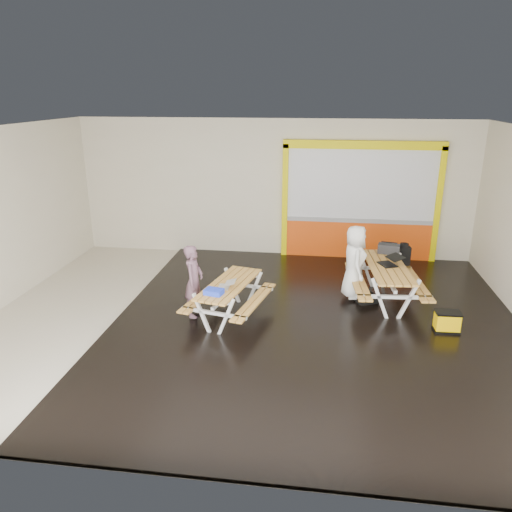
# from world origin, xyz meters

# --- Properties ---
(room) EXTENTS (10.02, 8.02, 3.52)m
(room) POSITION_xyz_m (0.00, 0.00, 1.75)
(room) COLOR beige
(room) RESTS_ON ground
(deck) EXTENTS (7.50, 7.98, 0.05)m
(deck) POSITION_xyz_m (1.25, 0.00, 0.03)
(deck) COLOR black
(deck) RESTS_ON room
(kiosk) EXTENTS (3.88, 0.16, 3.00)m
(kiosk) POSITION_xyz_m (2.20, 3.93, 1.44)
(kiosk) COLOR #E2490C
(kiosk) RESTS_ON room
(picnic_table_left) EXTENTS (1.61, 2.05, 0.73)m
(picnic_table_left) POSITION_xyz_m (-0.39, 0.04, 0.56)
(picnic_table_left) COLOR gold
(picnic_table_left) RESTS_ON deck
(picnic_table_right) EXTENTS (1.57, 2.17, 0.83)m
(picnic_table_right) POSITION_xyz_m (2.61, 1.19, 0.63)
(picnic_table_right) COLOR gold
(picnic_table_right) RESTS_ON deck
(person_left) EXTENTS (0.37, 0.53, 1.39)m
(person_left) POSITION_xyz_m (-1.05, -0.02, 0.77)
(person_left) COLOR #674755
(person_left) RESTS_ON deck
(person_right) EXTENTS (0.55, 0.78, 1.50)m
(person_right) POSITION_xyz_m (1.97, 1.23, 0.86)
(person_right) COLOR white
(person_right) RESTS_ON deck
(laptop_left) EXTENTS (0.32, 0.29, 0.14)m
(laptop_left) POSITION_xyz_m (-0.40, -0.16, 0.78)
(laptop_left) COLOR silver
(laptop_left) RESTS_ON picnic_table_left
(laptop_right) EXTENTS (0.55, 0.52, 0.18)m
(laptop_right) POSITION_xyz_m (2.67, 1.26, 0.88)
(laptop_right) COLOR black
(laptop_right) RESTS_ON picnic_table_right
(blue_pouch) EXTENTS (0.36, 0.29, 0.09)m
(blue_pouch) POSITION_xyz_m (-0.56, -0.50, 0.78)
(blue_pouch) COLOR blue
(blue_pouch) RESTS_ON picnic_table_left
(toolbox) EXTENTS (0.48, 0.31, 0.26)m
(toolbox) POSITION_xyz_m (2.72, 1.98, 0.92)
(toolbox) COLOR black
(toolbox) RESTS_ON picnic_table_right
(backpack) EXTENTS (0.30, 0.21, 0.48)m
(backpack) POSITION_xyz_m (3.07, 2.18, 0.75)
(backpack) COLOR black
(backpack) RESTS_ON picnic_table_right
(dark_case) EXTENTS (0.49, 0.45, 0.15)m
(dark_case) POSITION_xyz_m (2.25, 1.09, 0.12)
(dark_case) COLOR black
(dark_case) RESTS_ON deck
(fluke_bag) EXTENTS (0.45, 0.30, 0.38)m
(fluke_bag) POSITION_xyz_m (3.56, -0.00, 0.23)
(fluke_bag) COLOR black
(fluke_bag) RESTS_ON deck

